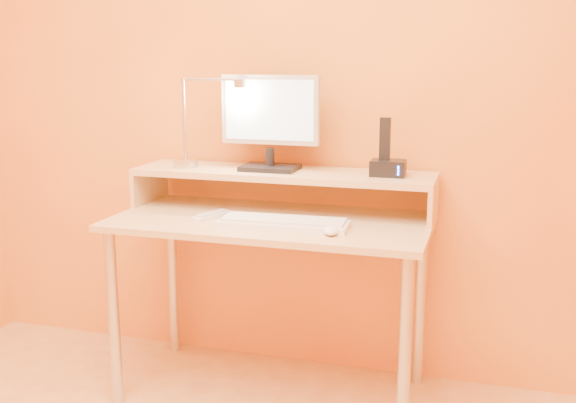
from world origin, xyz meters
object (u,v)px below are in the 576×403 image
(lamp_base, at_px, (186,164))
(keyboard, at_px, (284,224))
(remote_control, at_px, (212,216))
(phone_dock, at_px, (388,168))
(mouse, at_px, (331,230))
(monitor_panel, at_px, (270,110))

(lamp_base, xyz_separation_m, keyboard, (0.49, -0.23, -0.16))
(keyboard, relative_size, remote_control, 2.83)
(phone_dock, relative_size, keyboard, 0.28)
(lamp_base, xyz_separation_m, phone_dock, (0.82, 0.03, 0.02))
(lamp_base, height_order, mouse, lamp_base)
(monitor_panel, xyz_separation_m, lamp_base, (-0.35, -0.04, -0.23))
(phone_dock, relative_size, mouse, 1.37)
(monitor_panel, height_order, mouse, monitor_panel)
(monitor_panel, height_order, lamp_base, monitor_panel)
(phone_dock, distance_m, mouse, 0.39)
(lamp_base, bearing_deg, mouse, -22.91)
(keyboard, distance_m, remote_control, 0.30)
(monitor_panel, distance_m, phone_dock, 0.51)
(mouse, bearing_deg, monitor_panel, 128.48)
(phone_dock, distance_m, keyboard, 0.46)
(phone_dock, bearing_deg, mouse, -115.63)
(lamp_base, distance_m, phone_dock, 0.82)
(keyboard, bearing_deg, phone_dock, 35.56)
(lamp_base, xyz_separation_m, mouse, (0.68, -0.29, -0.16))
(phone_dock, xyz_separation_m, keyboard, (-0.33, -0.26, -0.18))
(monitor_panel, distance_m, remote_control, 0.48)
(lamp_base, xyz_separation_m, remote_control, (0.19, -0.19, -0.16))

